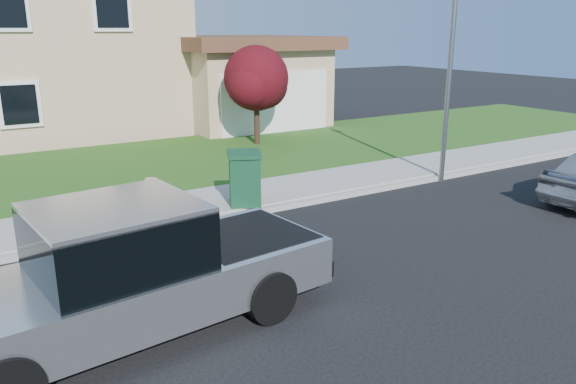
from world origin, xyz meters
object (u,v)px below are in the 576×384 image
Objects in this scene: ornamental_tree at (257,81)px; trash_bin at (245,178)px; woman at (154,227)px; street_lamp at (452,64)px; pickup_truck at (129,275)px.

ornamental_tree is 2.81× the size of trash_bin.
trash_bin is at bearing -129.35° from woman.
pickup_truck is at bearing -152.53° from street_lamp.
pickup_truck is at bearing 76.11° from woman.
trash_bin is at bearing -120.97° from ornamental_tree.
pickup_truck is at bearing -110.19° from trash_bin.
woman is 8.86m from street_lamp.
street_lamp reaches higher than pickup_truck.
street_lamp is (1.95, -6.74, 0.85)m from ornamental_tree.
woman is at bearing 56.26° from pickup_truck.
trash_bin is (3.76, 3.98, -0.10)m from pickup_truck.
ornamental_tree is at bearing 47.30° from pickup_truck.
ornamental_tree is at bearing 82.20° from trash_bin.
pickup_truck is 5.47m from trash_bin.
street_lamp is at bearing 13.33° from pickup_truck.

